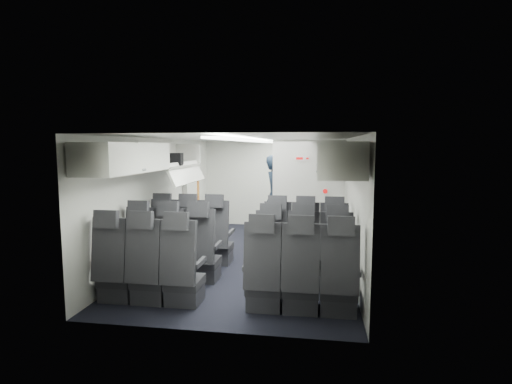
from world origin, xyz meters
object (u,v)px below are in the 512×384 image
(flight_attendant, at_px, (275,196))
(carry_on_bag, at_px, (172,159))
(galley_unit, at_px, (309,190))
(seat_row_rear, at_px, (222,276))
(seat_row_front, at_px, (248,242))
(boarding_door, at_px, (192,194))
(seat_row_mid, at_px, (237,257))

(flight_attendant, bearing_deg, carry_on_bag, 125.98)
(galley_unit, height_order, carry_on_bag, galley_unit)
(seat_row_rear, bearing_deg, galley_unit, 79.35)
(seat_row_rear, relative_size, flight_attendant, 1.83)
(seat_row_front, xyz_separation_m, boarding_door, (-1.64, 2.09, 0.55))
(seat_row_front, height_order, boarding_door, boarding_door)
(seat_row_rear, height_order, galley_unit, galley_unit)
(galley_unit, distance_m, carry_on_bag, 3.96)
(galley_unit, bearing_deg, carry_on_bag, -126.71)
(boarding_door, xyz_separation_m, flight_attendant, (1.85, 0.25, -0.05))
(seat_row_mid, bearing_deg, boarding_door, 118.77)
(flight_attendant, bearing_deg, galley_unit, -57.28)
(carry_on_bag, bearing_deg, galley_unit, 45.95)
(flight_attendant, relative_size, carry_on_bag, 5.08)
(galley_unit, bearing_deg, boarding_door, -155.72)
(seat_row_mid, height_order, carry_on_bag, carry_on_bag)
(galley_unit, bearing_deg, seat_row_rear, -100.65)
(seat_row_front, relative_size, boarding_door, 1.79)
(seat_row_mid, relative_size, flight_attendant, 1.83)
(boarding_door, bearing_deg, flight_attendant, 7.74)
(boarding_door, distance_m, flight_attendant, 1.86)
(seat_row_rear, xyz_separation_m, boarding_door, (-1.64, 3.89, 0.55))
(seat_row_mid, distance_m, seat_row_rear, 0.90)
(seat_row_rear, relative_size, boarding_door, 1.79)
(seat_row_mid, relative_size, galley_unit, 1.75)
(seat_row_rear, xyz_separation_m, carry_on_bag, (-1.36, 1.95, 1.39))
(flight_attendant, distance_m, carry_on_bag, 2.83)
(seat_row_mid, height_order, flight_attendant, flight_attendant)
(seat_row_mid, xyz_separation_m, seat_row_rear, (0.00, -0.90, 0.00))
(boarding_door, bearing_deg, seat_row_mid, -61.23)
(galley_unit, bearing_deg, seat_row_mid, -102.88)
(seat_row_rear, bearing_deg, seat_row_mid, 90.00)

